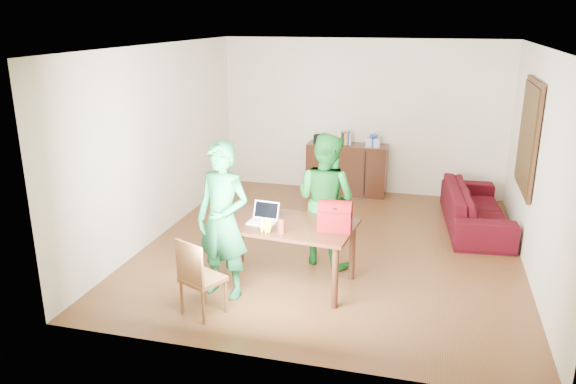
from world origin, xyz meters
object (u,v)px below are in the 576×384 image
(person_near, at_px, (223,221))
(red_bag, at_px, (335,218))
(person_far, at_px, (326,199))
(bottle, at_px, (281,225))
(sofa, at_px, (476,208))
(laptop, at_px, (262,220))
(chair, at_px, (203,292))
(table, at_px, (284,230))

(person_near, distance_m, red_bag, 1.25)
(person_far, distance_m, bottle, 1.09)
(person_far, xyz_separation_m, bottle, (-0.29, -1.05, 0.01))
(person_far, relative_size, sofa, 0.80)
(red_bag, relative_size, sofa, 0.17)
(person_far, xyz_separation_m, sofa, (1.95, 1.80, -0.54))
(laptop, height_order, sofa, laptop)
(chair, relative_size, bottle, 4.56)
(person_near, height_order, laptop, person_near)
(laptop, xyz_separation_m, red_bag, (0.86, 0.00, 0.09))
(laptop, bearing_deg, person_far, 58.79)
(table, relative_size, chair, 1.98)
(table, height_order, person_near, person_near)
(person_near, height_order, person_far, person_near)
(red_bag, bearing_deg, laptop, 177.73)
(laptop, bearing_deg, person_near, -127.52)
(bottle, height_order, red_bag, red_bag)
(person_near, xyz_separation_m, red_bag, (1.20, 0.36, 0.01))
(red_bag, bearing_deg, table, 170.51)
(table, relative_size, sofa, 0.81)
(table, xyz_separation_m, laptop, (-0.24, -0.08, 0.14))
(person_far, bearing_deg, red_bag, 132.12)
(chair, xyz_separation_m, laptop, (0.40, 0.86, 0.56))
(chair, height_order, person_far, person_far)
(chair, bearing_deg, person_near, 107.35)
(person_near, xyz_separation_m, laptop, (0.34, 0.36, -0.08))
(bottle, bearing_deg, table, 101.19)
(laptop, height_order, red_bag, red_bag)
(table, bearing_deg, person_far, 69.25)
(table, bearing_deg, person_near, -137.24)
(chair, relative_size, laptop, 2.62)
(table, relative_size, bottle, 9.01)
(laptop, distance_m, red_bag, 0.86)
(table, height_order, red_bag, red_bag)
(person_near, bearing_deg, sofa, 58.44)
(person_far, height_order, sofa, person_far)
(laptop, height_order, bottle, laptop)
(person_near, height_order, sofa, person_near)
(laptop, bearing_deg, red_bag, 5.78)
(chair, distance_m, laptop, 1.10)
(laptop, bearing_deg, chair, -109.47)
(red_bag, bearing_deg, chair, -148.14)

